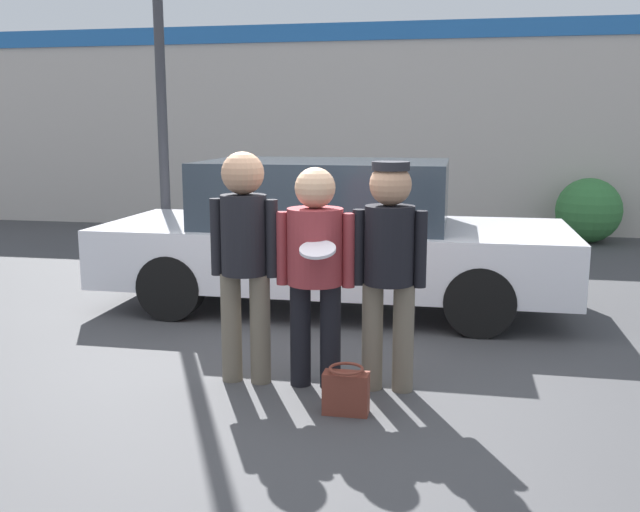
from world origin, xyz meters
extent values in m
plane|color=#3F3F42|center=(0.00, 0.00, 0.00)|extent=(56.00, 56.00, 0.00)
cube|color=beige|center=(0.00, 7.66, 1.79)|extent=(24.00, 0.18, 3.58)
cube|color=#2666B2|center=(0.00, 7.55, 3.43)|extent=(24.00, 0.04, 0.30)
cylinder|color=#665B4C|center=(-0.43, -0.15, 0.41)|extent=(0.15, 0.15, 0.81)
cylinder|color=#665B4C|center=(-0.21, -0.15, 0.41)|extent=(0.15, 0.15, 0.81)
cylinder|color=black|center=(-0.32, -0.15, 1.10)|extent=(0.33, 0.33, 0.57)
cylinder|color=black|center=(-0.53, -0.15, 1.08)|extent=(0.09, 0.09, 0.56)
cylinder|color=black|center=(-0.12, -0.15, 1.08)|extent=(0.09, 0.09, 0.56)
sphere|color=tan|center=(-0.32, -0.15, 1.54)|extent=(0.30, 0.30, 0.30)
cylinder|color=black|center=(0.09, -0.15, 0.38)|extent=(0.15, 0.15, 0.76)
cylinder|color=black|center=(0.31, -0.15, 0.38)|extent=(0.15, 0.15, 0.76)
cylinder|color=maroon|center=(0.20, -0.15, 1.03)|extent=(0.40, 0.40, 0.54)
cylinder|color=maroon|center=(-0.04, -0.15, 1.01)|extent=(0.09, 0.09, 0.52)
cylinder|color=maroon|center=(0.44, -0.15, 1.01)|extent=(0.09, 0.09, 0.52)
sphere|color=tan|center=(0.20, -0.15, 1.44)|extent=(0.29, 0.29, 0.29)
cylinder|color=silver|center=(0.27, -0.42, 1.06)|extent=(0.25, 0.24, 0.10)
cylinder|color=#665B4C|center=(0.61, -0.12, 0.39)|extent=(0.15, 0.15, 0.78)
cylinder|color=#665B4C|center=(0.83, -0.12, 0.39)|extent=(0.15, 0.15, 0.78)
cylinder|color=black|center=(0.72, -0.12, 1.05)|extent=(0.35, 0.35, 0.55)
cylinder|color=black|center=(0.50, -0.12, 1.03)|extent=(0.09, 0.09, 0.53)
cylinder|color=black|center=(0.93, -0.12, 1.03)|extent=(0.09, 0.09, 0.53)
sphere|color=tan|center=(0.72, -0.12, 1.47)|extent=(0.29, 0.29, 0.29)
cylinder|color=black|center=(0.72, -0.12, 1.60)|extent=(0.26, 0.26, 0.06)
cube|color=silver|center=(-0.07, 2.16, 0.57)|extent=(4.72, 1.83, 0.59)
cube|color=#28333D|center=(-0.16, 2.16, 1.19)|extent=(2.45, 1.58, 0.65)
cylinder|color=black|center=(1.39, 2.98, 0.32)|extent=(0.64, 0.22, 0.64)
cylinder|color=black|center=(1.39, 1.34, 0.32)|extent=(0.64, 0.22, 0.64)
cylinder|color=black|center=(-1.53, 2.98, 0.32)|extent=(0.64, 0.22, 0.64)
cylinder|color=black|center=(-1.53, 1.34, 0.32)|extent=(0.64, 0.22, 0.64)
cylinder|color=#38383D|center=(-2.36, 3.21, 3.21)|extent=(0.12, 0.12, 6.43)
sphere|color=#387A3D|center=(3.23, 6.95, 0.52)|extent=(1.03, 1.03, 1.03)
cube|color=brown|center=(0.50, -0.61, 0.14)|extent=(0.30, 0.14, 0.28)
torus|color=brown|center=(0.50, -0.61, 0.31)|extent=(0.23, 0.23, 0.02)
camera|label=1|loc=(1.18, -4.99, 1.88)|focal=40.00mm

